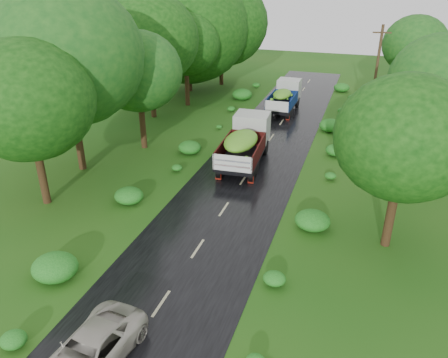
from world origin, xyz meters
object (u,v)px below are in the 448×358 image
at_px(truck_near, 246,140).
at_px(car, 90,352).
at_px(truck_far, 285,96).
at_px(utility_pole, 376,75).

height_order(truck_near, car, truck_near).
distance_m(truck_near, car, 18.13).
xyz_separation_m(truck_near, truck_far, (0.16, 12.81, -0.19)).
xyz_separation_m(truck_far, car, (-0.42, -30.92, -0.80)).
height_order(truck_far, utility_pole, utility_pole).
bearing_deg(truck_near, utility_pole, 51.65).
xyz_separation_m(truck_near, car, (-0.26, -18.11, -0.99)).
height_order(car, utility_pole, utility_pole).
bearing_deg(car, truck_far, 94.17).
relative_size(truck_far, car, 1.36).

